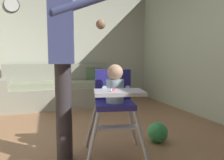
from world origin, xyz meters
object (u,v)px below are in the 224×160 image
object	(u,v)px
high_chair	(115,95)
toy_ball	(158,132)
couch	(59,90)
wall_clock	(12,5)
adult_standing	(63,57)

from	to	relation	value
high_chair	toy_ball	size ratio (longest dim) A/B	3.93
high_chair	toy_ball	distance (m)	0.80
couch	wall_clock	xyz separation A→B (m)	(-0.89, 0.48, 1.76)
adult_standing	toy_ball	distance (m)	1.38
adult_standing	wall_clock	xyz separation A→B (m)	(-0.78, 2.91, 1.11)
couch	high_chair	world-z (taller)	high_chair
adult_standing	toy_ball	bearing A→B (deg)	14.92
toy_ball	wall_clock	distance (m)	3.89
couch	wall_clock	distance (m)	2.03
adult_standing	toy_ball	world-z (taller)	adult_standing
couch	high_chair	xyz separation A→B (m)	(0.36, -2.51, 0.29)
adult_standing	couch	bearing A→B (deg)	96.43
wall_clock	couch	bearing A→B (deg)	-28.30
high_chair	toy_ball	bearing A→B (deg)	119.51
couch	toy_ball	xyz separation A→B (m)	(0.96, -2.32, -0.21)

